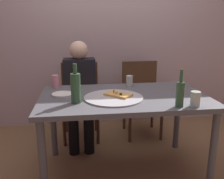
{
  "coord_description": "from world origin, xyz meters",
  "views": [
    {
      "loc": [
        -0.37,
        -2.04,
        1.35
      ],
      "look_at": [
        -0.1,
        0.03,
        0.79
      ],
      "focal_mm": 39.45,
      "sensor_mm": 36.0,
      "label": 1
    }
  ],
  "objects": [
    {
      "name": "wine_bottle",
      "position": [
        0.36,
        -0.35,
        0.85
      ],
      "size": [
        0.06,
        0.06,
        0.29
      ],
      "color": "#2D5133",
      "rests_on": "dining_table"
    },
    {
      "name": "back_wall",
      "position": [
        0.0,
        1.28,
        1.3
      ],
      "size": [
        6.0,
        0.1,
        2.6
      ],
      "primitive_type": "cube",
      "color": "#B29EA3",
      "rests_on": "ground_plane"
    },
    {
      "name": "beer_bottle",
      "position": [
        -0.41,
        -0.15,
        0.87
      ],
      "size": [
        0.08,
        0.08,
        0.31
      ],
      "color": "#2D5133",
      "rests_on": "dining_table"
    },
    {
      "name": "tumbler_far",
      "position": [
        0.11,
        0.33,
        0.8
      ],
      "size": [
        0.07,
        0.07,
        0.11
      ],
      "primitive_type": "cylinder",
      "color": "#B7C6BC",
      "rests_on": "dining_table"
    },
    {
      "name": "soda_can",
      "position": [
        -0.62,
        0.37,
        0.81
      ],
      "size": [
        0.07,
        0.07,
        0.12
      ],
      "primitive_type": "cylinder",
      "color": "pink",
      "rests_on": "dining_table"
    },
    {
      "name": "chair_left",
      "position": [
        -0.38,
        0.84,
        0.51
      ],
      "size": [
        0.44,
        0.44,
        0.9
      ],
      "rotation": [
        0.0,
        0.0,
        3.14
      ],
      "color": "#472D1E",
      "rests_on": "ground_plane"
    },
    {
      "name": "tumbler_near",
      "position": [
        0.48,
        -0.36,
        0.8
      ],
      "size": [
        0.07,
        0.07,
        0.12
      ],
      "primitive_type": "cylinder",
      "color": "#B7C6BC",
      "rests_on": "dining_table"
    },
    {
      "name": "ground_plane",
      "position": [
        0.0,
        0.0,
        0.0
      ],
      "size": [
        8.0,
        8.0,
        0.0
      ],
      "primitive_type": "plane",
      "color": "brown"
    },
    {
      "name": "dining_table",
      "position": [
        0.0,
        0.0,
        0.66
      ],
      "size": [
        1.46,
        0.88,
        0.74
      ],
      "color": "#4C4C51",
      "rests_on": "ground_plane"
    },
    {
      "name": "chair_right",
      "position": [
        0.37,
        0.84,
        0.51
      ],
      "size": [
        0.44,
        0.44,
        0.9
      ],
      "rotation": [
        0.0,
        0.0,
        3.14
      ],
      "color": "#472D1E",
      "rests_on": "ground_plane"
    },
    {
      "name": "guest_in_sweater",
      "position": [
        -0.38,
        0.69,
        0.64
      ],
      "size": [
        0.36,
        0.56,
        1.17
      ],
      "rotation": [
        0.0,
        0.0,
        3.14
      ],
      "color": "black",
      "rests_on": "ground_plane"
    },
    {
      "name": "pizza_slice_last",
      "position": [
        -0.06,
        -0.04,
        0.77
      ],
      "size": [
        0.25,
        0.24,
        0.05
      ],
      "color": "tan",
      "rests_on": "pizza_tray"
    },
    {
      "name": "pizza_tray",
      "position": [
        -0.1,
        -0.07,
        0.75
      ],
      "size": [
        0.5,
        0.5,
        0.01
      ],
      "primitive_type": "cylinder",
      "color": "#ADADB2",
      "rests_on": "dining_table"
    },
    {
      "name": "plate_stack",
      "position": [
        -0.53,
        0.07,
        0.75
      ],
      "size": [
        0.19,
        0.19,
        0.02
      ],
      "primitive_type": "cylinder",
      "color": "white",
      "rests_on": "dining_table"
    }
  ]
}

